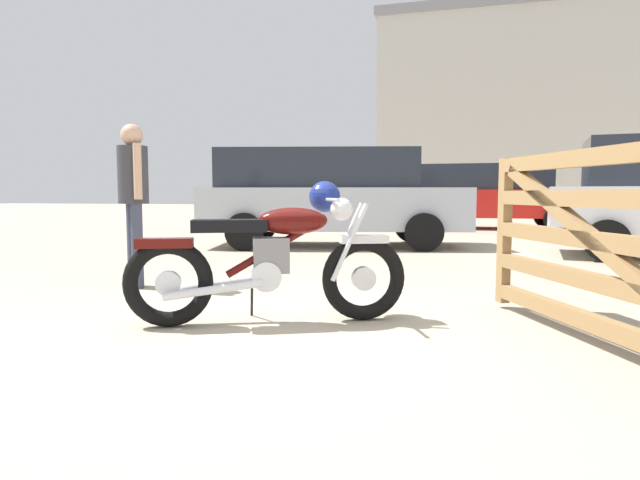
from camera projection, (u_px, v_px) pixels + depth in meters
ground_plane at (293, 330)px, 3.86m from camera, size 80.00×80.00×0.00m
vintage_motorcycle at (276, 257)px, 4.04m from camera, size 1.96×1.03×1.07m
timber_gate at (631, 239)px, 3.08m from camera, size 1.09×2.40×1.60m
bystander at (133, 188)px, 5.53m from camera, size 0.35×0.34×1.66m
dark_sedan_left at (488, 194)px, 14.82m from camera, size 4.70×1.98×1.74m
white_estate_far at (328, 195)px, 9.91m from camera, size 4.95×2.65×1.74m
industrial_building at (541, 117)px, 31.59m from camera, size 17.98×12.12×19.48m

